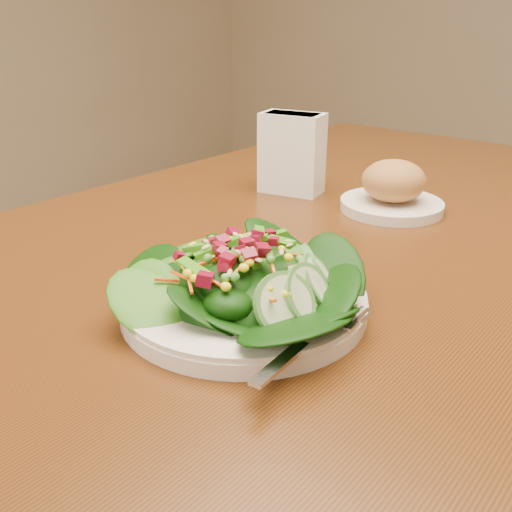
% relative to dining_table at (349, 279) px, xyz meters
% --- Properties ---
extents(dining_table, '(0.90, 1.40, 0.75)m').
position_rel_dining_table_xyz_m(dining_table, '(0.00, 0.00, 0.00)').
color(dining_table, '#55290D').
rests_on(dining_table, ground_plane).
extents(salad_plate, '(0.27, 0.26, 0.08)m').
position_rel_dining_table_xyz_m(salad_plate, '(0.07, -0.32, 0.13)').
color(salad_plate, white).
rests_on(salad_plate, dining_table).
extents(bread_plate, '(0.16, 0.16, 0.08)m').
position_rel_dining_table_xyz_m(bread_plate, '(0.02, 0.08, 0.13)').
color(bread_plate, white).
rests_on(bread_plate, dining_table).
extents(napkin_holder, '(0.12, 0.08, 0.14)m').
position_rel_dining_table_xyz_m(napkin_holder, '(-0.16, 0.06, 0.17)').
color(napkin_holder, white).
rests_on(napkin_holder, dining_table).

